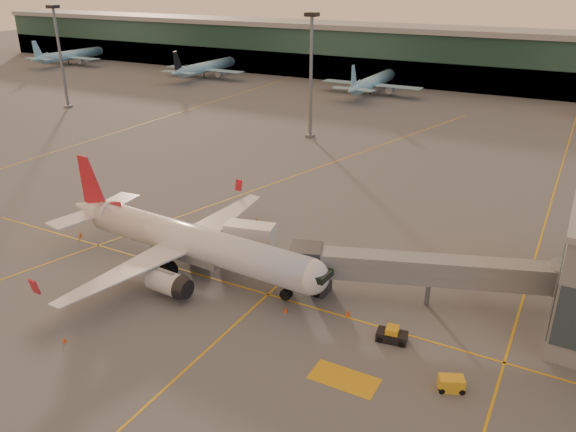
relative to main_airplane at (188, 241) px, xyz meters
The scene contains 16 objects.
ground 9.09m from the main_airplane, 41.68° to the right, with size 600.00×600.00×0.00m, color #4C4F54.
taxi_markings 39.17m from the main_airplane, 91.66° to the left, with size 100.12×173.00×0.01m.
terminal 136.52m from the main_airplane, 87.40° to the left, with size 400.00×20.00×17.60m.
mast_west_far 101.68m from the main_airplane, 146.02° to the left, with size 2.40×2.40×25.60m.
mast_west_near 63.04m from the main_airplane, 102.86° to the left, with size 2.40×2.40×25.60m.
distant_aircraft_row 113.52m from the main_airplane, 97.50° to the left, with size 290.00×34.00×13.00m.
main_airplane is the anchor object (origin of this frame).
jet_bridge 29.29m from the main_airplane, 12.63° to the left, with size 29.87×13.08×5.74m.
catering_truck 7.82m from the main_airplane, 49.10° to the left, with size 6.47×3.90×4.68m.
gpu_cart 33.51m from the main_airplane, 11.21° to the right, with size 2.50×2.07×1.27m.
pushback_tug 26.30m from the main_airplane, ahead, with size 3.10×1.95×1.50m.
cone_nose 20.86m from the main_airplane, ahead, with size 0.45×0.45×0.58m.
cone_tail 19.02m from the main_airplane, behind, with size 0.48×0.48×0.62m.
cone_wing_right 17.81m from the main_airplane, 95.50° to the right, with size 0.39×0.39×0.49m.
cone_wing_left 16.38m from the main_airplane, 91.20° to the left, with size 0.41×0.41×0.53m.
cone_fwd 15.27m from the main_airplane, 10.31° to the right, with size 0.45×0.45×0.57m.
Camera 1 is at (32.44, -41.05, 32.59)m, focal length 35.00 mm.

